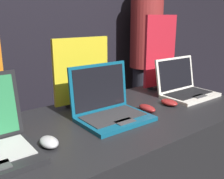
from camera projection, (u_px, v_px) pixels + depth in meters
name	position (u px, v px, depth m)	size (l,w,h in m)	color
wall_back	(18.00, 13.00, 2.21)	(8.00, 0.05, 2.80)	black
mouse_front	(49.00, 142.00, 1.04)	(0.07, 0.10, 0.04)	#B2B2B7
laptop_middle	(109.00, 106.00, 1.32)	(0.35, 0.28, 0.27)	#0F5170
mouse_middle	(147.00, 108.00, 1.43)	(0.06, 0.11, 0.04)	maroon
promo_stand_middle	(82.00, 74.00, 1.49)	(0.35, 0.07, 0.39)	black
laptop_back	(184.00, 87.00, 1.71)	(0.35, 0.27, 0.24)	silver
mouse_back	(169.00, 102.00, 1.53)	(0.07, 0.11, 0.03)	maroon
promo_stand_back	(160.00, 54.00, 1.83)	(0.29, 0.07, 0.51)	black
person_bystander	(145.00, 60.00, 2.81)	(0.33, 0.33, 1.76)	#282833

